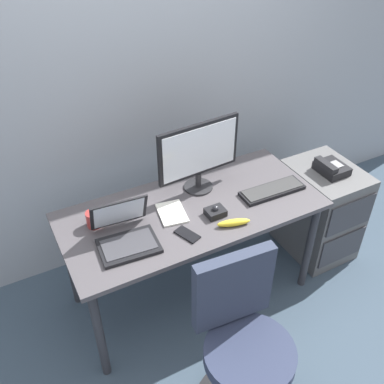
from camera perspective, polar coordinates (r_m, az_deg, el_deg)
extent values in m
plane|color=#3A4B5A|center=(3.07, 0.00, -12.82)|extent=(8.00, 8.00, 0.00)
cube|color=#939AA4|center=(2.79, -7.05, 16.87)|extent=(6.00, 0.10, 2.80)
cube|color=#4B474B|center=(2.57, 0.00, -2.41)|extent=(1.54, 0.70, 0.03)
cylinder|color=#2D2D33|center=(2.48, -11.98, -17.71)|extent=(0.05, 0.05, 0.70)
cylinder|color=#2D2D33|center=(2.97, 15.03, -6.91)|extent=(0.05, 0.05, 0.70)
cylinder|color=#2D2D33|center=(2.87, -15.64, -8.93)|extent=(0.05, 0.05, 0.70)
cylinder|color=#2D2D33|center=(3.29, 8.58, -0.80)|extent=(0.05, 0.05, 0.70)
cube|color=#59595A|center=(3.28, 16.32, -2.31)|extent=(0.42, 0.52, 0.70)
cube|color=#38383D|center=(3.05, 20.04, -2.85)|extent=(0.38, 0.01, 0.24)
cube|color=#38383D|center=(3.24, 18.96, -6.83)|extent=(0.38, 0.01, 0.24)
cube|color=black|center=(3.05, 17.76, 2.95)|extent=(0.17, 0.20, 0.06)
cube|color=black|center=(2.99, 17.09, 3.39)|extent=(0.05, 0.18, 0.04)
cube|color=gray|center=(3.05, 18.27, 3.43)|extent=(0.07, 0.08, 0.01)
cylinder|color=#333338|center=(2.43, 7.01, -23.47)|extent=(0.06, 0.06, 0.44)
cylinder|color=#2C344D|center=(2.21, 7.52, -20.30)|extent=(0.44, 0.44, 0.07)
cube|color=#2F3649|center=(2.10, 5.38, -12.38)|extent=(0.40, 0.09, 0.42)
cylinder|color=#262628|center=(2.71, 0.83, 0.69)|extent=(0.18, 0.18, 0.01)
cylinder|color=#262628|center=(2.68, 0.84, 1.63)|extent=(0.04, 0.04, 0.10)
cube|color=black|center=(2.56, 0.88, 5.57)|extent=(0.54, 0.06, 0.34)
cube|color=white|center=(2.55, 1.05, 5.43)|extent=(0.49, 0.04, 0.30)
cube|color=black|center=(2.72, 10.42, 0.20)|extent=(0.41, 0.15, 0.02)
cube|color=#353535|center=(2.71, 10.45, 0.44)|extent=(0.38, 0.13, 0.01)
cube|color=black|center=(2.33, -8.24, -6.97)|extent=(0.33, 0.24, 0.02)
cube|color=#38383D|center=(2.32, -8.27, -6.76)|extent=(0.29, 0.19, 0.00)
cube|color=black|center=(2.37, -9.53, -2.66)|extent=(0.32, 0.12, 0.21)
cube|color=silver|center=(2.36, -9.49, -2.75)|extent=(0.28, 0.10, 0.18)
cube|color=black|center=(2.50, 3.07, -2.64)|extent=(0.11, 0.09, 0.04)
sphere|color=#232328|center=(2.48, 3.09, -2.18)|extent=(0.04, 0.04, 0.04)
cylinder|color=#A3302E|center=(2.47, -12.70, -3.47)|extent=(0.08, 0.08, 0.09)
torus|color=#94372B|center=(2.48, -11.71, -3.13)|extent=(0.01, 0.06, 0.06)
cube|color=white|center=(2.52, -2.64, -2.75)|extent=(0.18, 0.23, 0.01)
cube|color=black|center=(2.38, -0.63, -5.56)|extent=(0.11, 0.16, 0.01)
ellipsoid|color=yellow|center=(2.44, 5.46, -4.00)|extent=(0.19, 0.10, 0.04)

